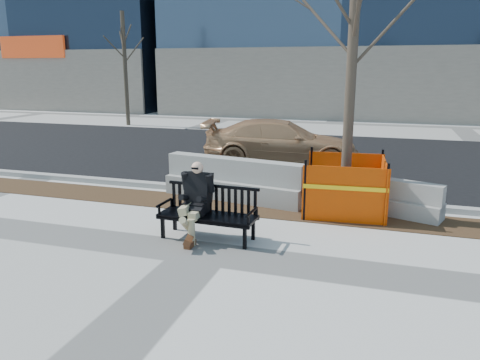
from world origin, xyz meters
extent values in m
plane|color=beige|center=(0.00, 0.00, 0.00)|extent=(120.00, 120.00, 0.00)
cube|color=#47301C|center=(0.00, 2.60, 0.00)|extent=(40.00, 1.20, 0.02)
cube|color=black|center=(0.00, 8.80, 0.00)|extent=(60.00, 10.40, 0.01)
cube|color=#9E9B93|center=(0.00, 3.55, 0.06)|extent=(60.00, 0.25, 0.12)
imported|color=tan|center=(-0.35, 7.30, 0.00)|extent=(4.95, 2.66, 1.36)
camera|label=1|loc=(2.69, -6.53, 2.93)|focal=34.84mm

